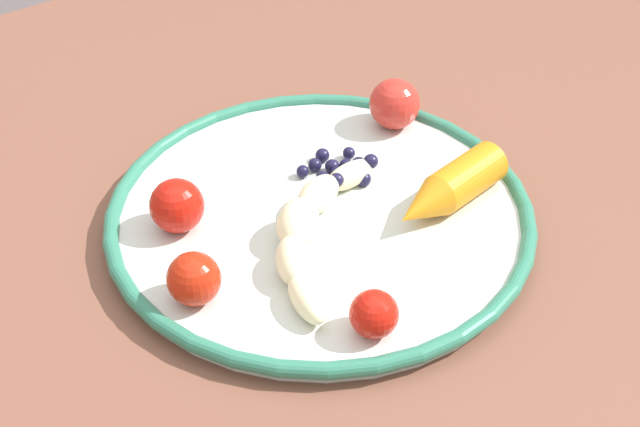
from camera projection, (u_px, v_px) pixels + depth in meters
dining_table at (314, 322)px, 0.76m from camera, size 1.26×0.98×0.70m
plate at (320, 216)px, 0.73m from camera, size 0.32×0.32×0.02m
banana at (310, 227)px, 0.70m from camera, size 0.14×0.13×0.03m
carrot_orange at (448, 190)px, 0.73m from camera, size 0.11×0.05×0.03m
blueberry_pile at (340, 168)px, 0.76m from camera, size 0.06×0.06×0.02m
tomato_near at (191, 275)px, 0.65m from camera, size 0.04×0.04×0.04m
tomato_mid at (177, 206)px, 0.71m from camera, size 0.04×0.04×0.04m
tomato_far at (374, 314)px, 0.63m from camera, size 0.03×0.03×0.03m
tomato_extra at (395, 104)px, 0.81m from camera, size 0.04×0.04×0.04m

